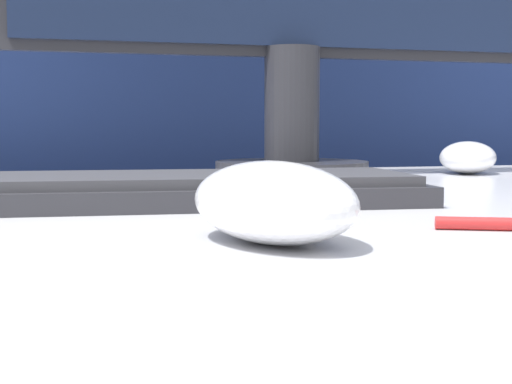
{
  "coord_description": "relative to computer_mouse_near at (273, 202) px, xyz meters",
  "views": [
    {
      "loc": [
        -0.05,
        -0.53,
        0.83
      ],
      "look_at": [
        0.06,
        -0.14,
        0.8
      ],
      "focal_mm": 50.0,
      "sensor_mm": 36.0,
      "label": 1
    }
  ],
  "objects": [
    {
      "name": "partition_panel",
      "position": [
        -0.06,
        0.77,
        -0.22
      ],
      "size": [
        5.0,
        0.03,
        1.14
      ],
      "color": "navy",
      "rests_on": "ground_plane"
    },
    {
      "name": "computer_mouse_near",
      "position": [
        0.0,
        0.0,
        0.0
      ],
      "size": [
        0.1,
        0.13,
        0.04
      ],
      "rotation": [
        0.0,
        0.0,
        0.28
      ],
      "color": "white",
      "rests_on": "desk"
    },
    {
      "name": "keyboard",
      "position": [
        -0.0,
        0.21,
        -0.01
      ],
      "size": [
        0.37,
        0.17,
        0.02
      ],
      "rotation": [
        0.0,
        0.0,
        -0.08
      ],
      "color": "#28282D",
      "rests_on": "desk"
    },
    {
      "name": "computer_mouse_far",
      "position": [
        0.4,
        0.47,
        -0.0
      ],
      "size": [
        0.12,
        0.13,
        0.04
      ],
      "rotation": [
        0.0,
        0.0,
        -0.53
      ],
      "color": "white",
      "rests_on": "desk"
    }
  ]
}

